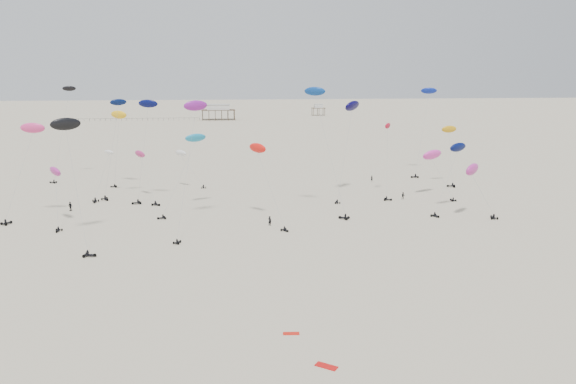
{
  "coord_description": "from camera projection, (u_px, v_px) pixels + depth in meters",
  "views": [
    {
      "loc": [
        -13.04,
        -10.86,
        27.82
      ],
      "look_at": [
        0.0,
        88.0,
        7.0
      ],
      "focal_mm": 35.0,
      "sensor_mm": 36.0,
      "label": 1
    }
  ],
  "objects": [
    {
      "name": "rig_8",
      "position": [
        433.0,
        157.0,
        130.91
      ],
      "size": [
        6.79,
        11.1,
        12.11
      ],
      "rotation": [
        0.0,
        0.0,
        0.2
      ],
      "color": "black",
      "rests_on": "ground"
    },
    {
      "name": "rig_0",
      "position": [
        113.0,
        141.0,
        126.3
      ],
      "size": [
        6.85,
        5.62,
        22.78
      ],
      "rotation": [
        0.0,
        0.0,
        3.75
      ],
      "color": "black",
      "rests_on": "ground"
    },
    {
      "name": "rig_12",
      "position": [
        64.0,
        117.0,
        151.4
      ],
      "size": [
        6.06,
        13.01,
        25.84
      ],
      "rotation": [
        0.0,
        0.0,
        1.35
      ],
      "color": "black",
      "rests_on": "ground"
    },
    {
      "name": "grounded_kite_a",
      "position": [
        326.0,
        367.0,
        54.59
      ],
      "size": [
        2.3,
        2.05,
        0.08
      ],
      "primitive_type": "cube",
      "rotation": [
        0.0,
        0.0,
        -0.65
      ],
      "color": "red",
      "rests_on": "ground"
    },
    {
      "name": "rig_2",
      "position": [
        450.0,
        147.0,
        143.64
      ],
      "size": [
        4.37,
        7.45,
        15.19
      ],
      "rotation": [
        0.0,
        0.0,
        1.2
      ],
      "color": "black",
      "rests_on": "ground"
    },
    {
      "name": "rig_11",
      "position": [
        388.0,
        157.0,
        129.7
      ],
      "size": [
        4.52,
        10.84,
        17.34
      ],
      "rotation": [
        0.0,
        0.0,
        4.34
      ],
      "color": "black",
      "rests_on": "ground"
    },
    {
      "name": "spectator_0",
      "position": [
        270.0,
        225.0,
        105.85
      ],
      "size": [
        0.95,
        0.92,
        2.16
      ],
      "primitive_type": "imported",
      "rotation": [
        0.0,
        0.0,
        2.46
      ],
      "color": "black",
      "rests_on": "ground"
    },
    {
      "name": "ground_plane",
      "position": [
        249.0,
        150.0,
        211.99
      ],
      "size": [
        900.0,
        900.0,
        0.0
      ],
      "primitive_type": "plane",
      "color": "#C1B599"
    },
    {
      "name": "rig_6",
      "position": [
        262.0,
        160.0,
        108.15
      ],
      "size": [
        6.97,
        14.45,
        17.18
      ],
      "rotation": [
        0.0,
        0.0,
        3.67
      ],
      "color": "black",
      "rests_on": "ground"
    },
    {
      "name": "pavilion_main",
      "position": [
        218.0,
        113.0,
        355.42
      ],
      "size": [
        21.0,
        13.0,
        9.8
      ],
      "color": "brown",
      "rests_on": "ground"
    },
    {
      "name": "spectator_3",
      "position": [
        372.0,
        181.0,
        149.84
      ],
      "size": [
        0.82,
        0.81,
        1.87
      ],
      "primitive_type": "imported",
      "rotation": [
        0.0,
        0.0,
        2.4
      ],
      "color": "black",
      "rests_on": "ground"
    },
    {
      "name": "rig_15",
      "position": [
        475.0,
        176.0,
        111.02
      ],
      "size": [
        7.07,
        6.56,
        10.87
      ],
      "rotation": [
        0.0,
        0.0,
        -0.04
      ],
      "color": "black",
      "rests_on": "ground"
    },
    {
      "name": "rig_7",
      "position": [
        145.0,
        168.0,
        126.81
      ],
      "size": [
        7.13,
        13.0,
        13.69
      ],
      "rotation": [
        0.0,
        0.0,
        4.07
      ],
      "color": "black",
      "rests_on": "ground"
    },
    {
      "name": "pavilion_small",
      "position": [
        318.0,
        110.0,
        393.65
      ],
      "size": [
        9.0,
        7.0,
        8.0
      ],
      "color": "brown",
      "rests_on": "ground"
    },
    {
      "name": "rig_1",
      "position": [
        186.0,
        160.0,
        140.28
      ],
      "size": [
        7.89,
        4.72,
        10.0
      ],
      "rotation": [
        0.0,
        0.0,
        6.39
      ],
      "color": "black",
      "rests_on": "ground"
    },
    {
      "name": "rig_19",
      "position": [
        56.0,
        181.0,
        105.26
      ],
      "size": [
        4.16,
        10.11,
        11.71
      ],
      "rotation": [
        0.0,
        0.0,
        3.02
      ],
      "color": "black",
      "rests_on": "ground"
    },
    {
      "name": "rig_10",
      "position": [
        191.0,
        149.0,
        117.11
      ],
      "size": [
        10.29,
        13.04,
        18.11
      ],
      "rotation": [
        0.0,
        0.0,
        1.85
      ],
      "color": "black",
      "rests_on": "ground"
    },
    {
      "name": "rig_18",
      "position": [
        351.0,
        112.0,
        129.61
      ],
      "size": [
        9.07,
        14.1,
        23.29
      ],
      "rotation": [
        0.0,
        0.0,
        -0.01
      ],
      "color": "black",
      "rests_on": "ground"
    },
    {
      "name": "rig_17",
      "position": [
        323.0,
        127.0,
        113.18
      ],
      "size": [
        8.01,
        12.74,
        26.1
      ],
      "rotation": [
        0.0,
        0.0,
        0.97
      ],
      "color": "black",
      "rests_on": "ground"
    },
    {
      "name": "spectator_1",
      "position": [
        403.0,
        199.0,
        128.21
      ],
      "size": [
        1.0,
        0.66,
        1.91
      ],
      "primitive_type": "imported",
      "rotation": [
        0.0,
        0.0,
        6.15
      ],
      "color": "black",
      "rests_on": "ground"
    },
    {
      "name": "rig_20",
      "position": [
        145.0,
        130.0,
        123.13
      ],
      "size": [
        6.63,
        6.47,
        22.8
      ],
      "rotation": [
        0.0,
        0.0,
        1.87
      ],
      "color": "black",
      "rests_on": "ground"
    },
    {
      "name": "rig_14",
      "position": [
        70.0,
        148.0,
        92.55
      ],
      "size": [
        8.54,
        14.05,
        22.11
      ],
      "rotation": [
        0.0,
        0.0,
        4.5
      ],
      "color": "black",
      "rests_on": "ground"
    },
    {
      "name": "rig_16",
      "position": [
        26.0,
        150.0,
        108.26
      ],
      "size": [
        8.22,
        8.08,
        18.94
      ],
      "rotation": [
        0.0,
        0.0,
        5.7
      ],
      "color": "black",
      "rests_on": "ground"
    },
    {
      "name": "rig_9",
      "position": [
        425.0,
        113.0,
        159.44
      ],
      "size": [
        10.52,
        12.71,
        25.41
      ],
      "rotation": [
        0.0,
        0.0,
        1.75
      ],
      "color": "black",
      "rests_on": "ground"
    },
    {
      "name": "grounded_kite_b",
      "position": [
        291.0,
        334.0,
        61.51
      ],
      "size": [
        1.86,
        0.87,
        0.07
      ],
      "primitive_type": "cube",
      "rotation": [
        0.0,
        0.0,
        -0.1
      ],
      "color": "red",
      "rests_on": "ground"
    },
    {
      "name": "rig_5",
      "position": [
        193.0,
        122.0,
        103.08
      ],
      "size": [
        6.67,
        17.32,
        25.64
      ],
      "rotation": [
        0.0,
        0.0,
        5.7
      ],
      "color": "black",
      "rests_on": "ground"
    },
    {
      "name": "rig_3",
      "position": [
        102.0,
        177.0,
        129.66
      ],
      "size": [
        3.75,
        14.97,
        15.01
      ],
      "rotation": [
        0.0,
        0.0,
        3.11
      ],
      "color": "black",
      "rests_on": "ground"
    },
    {
      "name": "spectator_2",
      "position": [
        71.0,
        211.0,
        117.24
      ],
      "size": [
        1.53,
        1.38,
        2.29
      ],
      "primitive_type": "imported",
      "rotation": [
        0.0,
        0.0,
        5.66
      ],
      "color": "black",
      "rests_on": "ground"
    },
    {
      "name": "pier_fence",
      "position": [
        135.0,
        119.0,
        349.47
      ],
      "size": [
        80.2,
        0.2,
        1.5
      ],
      "color": "black",
      "rests_on": "ground"
    },
    {
      "name": "rig_13",
      "position": [
        118.0,
        123.0,
        141.2
      ],
      "size": [
        5.19,
        5.58,
        19.24
      ],
      "rotation": [
        0.0,
        0.0,
        1.73
      ],
      "color": "black",
      "rests_on": "ground"
    },
    {
      "name": "rig_4",
      "position": [
        454.0,
        160.0,
        115.33
      ],
      "size": [
        10.02,
        8.98,
        15.15
      ],
      "rotation": [
        0.0,
        0.0,
        3.52
      ],
      "color": "black",
      "rests_on": "ground"
    }
  ]
}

